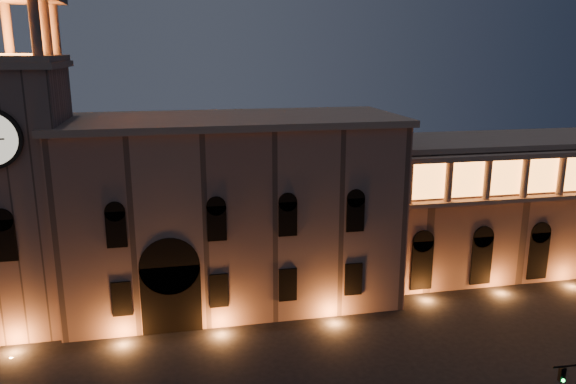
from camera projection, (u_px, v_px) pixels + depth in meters
name	position (u px, v px, depth m)	size (l,w,h in m)	color
government_building	(232.00, 211.00, 52.56)	(30.80, 12.80, 17.60)	#826355
clock_tower	(14.00, 184.00, 47.09)	(9.80, 9.80, 32.40)	#826355
colonnade_wing	(540.00, 201.00, 61.57)	(40.60, 11.50, 14.50)	#7D5D50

